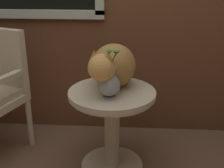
% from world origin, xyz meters
% --- Properties ---
extents(wicker_side_table, '(0.59, 0.59, 0.61)m').
position_xyz_m(wicker_side_table, '(0.21, 0.13, 0.42)').
color(wicker_side_table, beige).
rests_on(wicker_side_table, ground_plane).
extents(cat, '(0.38, 0.66, 0.31)m').
position_xyz_m(cat, '(0.21, 0.20, 0.76)').
color(cat, '#AD7A3D').
rests_on(cat, wicker_side_table).
extents(pewter_vase_with_ivy, '(0.14, 0.14, 0.31)m').
position_xyz_m(pewter_vase_with_ivy, '(0.20, 0.03, 0.71)').
color(pewter_vase_with_ivy, '#99999E').
rests_on(pewter_vase_with_ivy, wicker_side_table).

